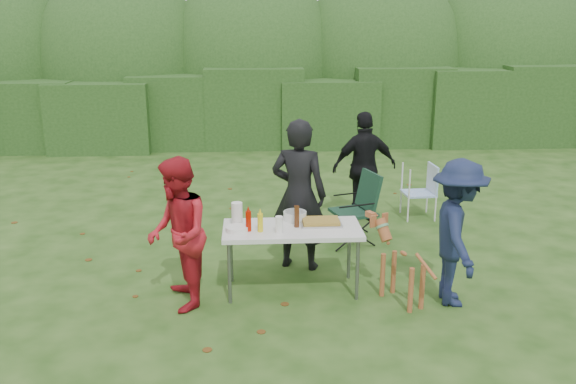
{
  "coord_description": "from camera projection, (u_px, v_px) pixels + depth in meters",
  "views": [
    {
      "loc": [
        -0.09,
        -5.94,
        2.97
      ],
      "look_at": [
        0.33,
        0.76,
        1.0
      ],
      "focal_mm": 38.0,
      "sensor_mm": 36.0,
      "label": 1
    }
  ],
  "objects": [
    {
      "name": "camping_chair",
      "position": [
        353.0,
        208.0,
        8.11
      ],
      "size": [
        0.75,
        0.75,
        0.96
      ],
      "primitive_type": null,
      "rotation": [
        0.0,
        0.0,
        3.44
      ],
      "color": "#183927",
      "rests_on": "ground"
    },
    {
      "name": "mustard_bottle",
      "position": [
        260.0,
        223.0,
        6.46
      ],
      "size": [
        0.06,
        0.06,
        0.2
      ],
      "primitive_type": "cylinder",
      "color": "yellow",
      "rests_on": "folding_table"
    },
    {
      "name": "shrub_backdrop",
      "position": [
        253.0,
        70.0,
        15.28
      ],
      "size": [
        20.0,
        2.6,
        3.2
      ],
      "primitive_type": "ellipsoid",
      "color": "#3D6628",
      "rests_on": "ground"
    },
    {
      "name": "person_black_puffy",
      "position": [
        364.0,
        167.0,
        8.9
      ],
      "size": [
        1.0,
        0.52,
        1.63
      ],
      "primitive_type": "imported",
      "rotation": [
        0.0,
        0.0,
        3.28
      ],
      "color": "black",
      "rests_on": "ground"
    },
    {
      "name": "person_red_jacket",
      "position": [
        178.0,
        234.0,
        6.24
      ],
      "size": [
        0.75,
        0.88,
        1.6
      ],
      "primitive_type": "imported",
      "rotation": [
        0.0,
        0.0,
        -1.37
      ],
      "color": "#B11823",
      "rests_on": "ground"
    },
    {
      "name": "focaccia_bread",
      "position": [
        321.0,
        221.0,
        6.71
      ],
      "size": [
        0.4,
        0.26,
        0.04
      ],
      "primitive_type": "cube",
      "color": "olive",
      "rests_on": "food_tray"
    },
    {
      "name": "dog",
      "position": [
        403.0,
        265.0,
        6.41
      ],
      "size": [
        0.73,
        0.96,
        0.85
      ],
      "primitive_type": null,
      "rotation": [
        0.0,
        0.0,
        2.06
      ],
      "color": "#A1572F",
      "rests_on": "ground"
    },
    {
      "name": "ground",
      "position": [
        262.0,
        302.0,
        6.54
      ],
      "size": [
        80.0,
        80.0,
        0.0
      ],
      "primitive_type": "plane",
      "color": "#1E4211"
    },
    {
      "name": "plate_stack",
      "position": [
        237.0,
        229.0,
        6.5
      ],
      "size": [
        0.24,
        0.24,
        0.05
      ],
      "primitive_type": "cylinder",
      "color": "white",
      "rests_on": "folding_table"
    },
    {
      "name": "child",
      "position": [
        457.0,
        233.0,
        6.33
      ],
      "size": [
        0.69,
        1.07,
        1.56
      ],
      "primitive_type": "imported",
      "rotation": [
        0.0,
        0.0,
        1.46
      ],
      "color": "#172141",
      "rests_on": "ground"
    },
    {
      "name": "food_tray",
      "position": [
        321.0,
        223.0,
        6.71
      ],
      "size": [
        0.45,
        0.3,
        0.02
      ],
      "primitive_type": "cube",
      "color": "#B7B7BA",
      "rests_on": "folding_table"
    },
    {
      "name": "cup_stack",
      "position": [
        279.0,
        225.0,
        6.43
      ],
      "size": [
        0.08,
        0.08,
        0.18
      ],
      "primitive_type": "cylinder",
      "color": "white",
      "rests_on": "folding_table"
    },
    {
      "name": "hedge_row",
      "position": [
        254.0,
        110.0,
        13.96
      ],
      "size": [
        22.0,
        1.4,
        1.7
      ],
      "primitive_type": "cube",
      "color": "#23471C",
      "rests_on": "ground"
    },
    {
      "name": "person_cook",
      "position": [
        299.0,
        195.0,
        7.2
      ],
      "size": [
        0.77,
        0.63,
        1.82
      ],
      "primitive_type": "imported",
      "rotation": [
        0.0,
        0.0,
        2.8
      ],
      "color": "black",
      "rests_on": "ground"
    },
    {
      "name": "ketchup_bottle",
      "position": [
        248.0,
        221.0,
        6.48
      ],
      "size": [
        0.06,
        0.06,
        0.22
      ],
      "primitive_type": "cylinder",
      "color": "#A81101",
      "rests_on": "folding_table"
    },
    {
      "name": "pasta_bowl",
      "position": [
        295.0,
        216.0,
        6.84
      ],
      "size": [
        0.26,
        0.26,
        0.1
      ],
      "primitive_type": "cylinder",
      "color": "silver",
      "rests_on": "folding_table"
    },
    {
      "name": "lawn_chair",
      "position": [
        419.0,
        191.0,
        9.15
      ],
      "size": [
        0.51,
        0.51,
        0.82
      ],
      "primitive_type": null,
      "rotation": [
        0.0,
        0.0,
        3.2
      ],
      "color": "#4385E2",
      "rests_on": "ground"
    },
    {
      "name": "paper_towel_roll",
      "position": [
        237.0,
        214.0,
        6.64
      ],
      "size": [
        0.12,
        0.12,
        0.26
      ],
      "primitive_type": "cylinder",
      "color": "white",
      "rests_on": "folding_table"
    },
    {
      "name": "folding_table",
      "position": [
        292.0,
        232.0,
        6.63
      ],
      "size": [
        1.5,
        0.7,
        0.74
      ],
      "color": "silver",
      "rests_on": "ground"
    },
    {
      "name": "beer_bottle",
      "position": [
        297.0,
        216.0,
        6.59
      ],
      "size": [
        0.06,
        0.06,
        0.24
      ],
      "primitive_type": "cylinder",
      "color": "#47230F",
      "rests_on": "folding_table"
    }
  ]
}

